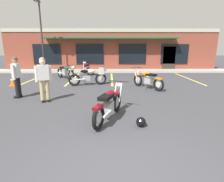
# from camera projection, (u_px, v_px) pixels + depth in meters

# --- Properties ---
(ground_plane) EXTENTS (80.00, 80.00, 0.00)m
(ground_plane) POSITION_uv_depth(u_px,v_px,m) (114.00, 102.00, 6.90)
(ground_plane) COLOR #3D3D42
(sidewalk_kerb) EXTENTS (22.00, 1.80, 0.14)m
(sidewalk_kerb) POSITION_uv_depth(u_px,v_px,m) (111.00, 71.00, 15.45)
(sidewalk_kerb) COLOR #A8A59E
(sidewalk_kerb) RESTS_ON ground_plane
(brick_storefront_building) EXTENTS (18.67, 7.23, 3.60)m
(brick_storefront_building) POSITION_uv_depth(u_px,v_px,m) (111.00, 50.00, 18.82)
(brick_storefront_building) COLOR brown
(brick_storefront_building) RESTS_ON ground_plane
(painted_stall_lines) EXTENTS (10.34, 4.80, 0.01)m
(painted_stall_lines) POSITION_uv_depth(u_px,v_px,m) (112.00, 79.00, 11.97)
(painted_stall_lines) COLOR #DBCC4C
(painted_stall_lines) RESTS_ON ground_plane
(motorcycle_foreground_classic) EXTENTS (1.05, 2.01, 0.98)m
(motorcycle_foreground_classic) POSITION_uv_depth(u_px,v_px,m) (109.00, 104.00, 5.13)
(motorcycle_foreground_classic) COLOR black
(motorcycle_foreground_classic) RESTS_ON ground_plane
(motorcycle_red_sportbike) EXTENTS (2.08, 0.88, 0.98)m
(motorcycle_red_sportbike) POSITION_uv_depth(u_px,v_px,m) (90.00, 76.00, 9.84)
(motorcycle_red_sportbike) COLOR black
(motorcycle_red_sportbike) RESTS_ON ground_plane
(motorcycle_black_cruiser) EXTENTS (1.39, 1.84, 0.98)m
(motorcycle_black_cruiser) POSITION_uv_depth(u_px,v_px,m) (147.00, 79.00, 9.07)
(motorcycle_black_cruiser) COLOR black
(motorcycle_black_cruiser) RESTS_ON ground_plane
(motorcycle_silver_naked) EXTENTS (1.61, 1.69, 0.98)m
(motorcycle_silver_naked) POSITION_uv_depth(u_px,v_px,m) (66.00, 72.00, 11.80)
(motorcycle_silver_naked) COLOR black
(motorcycle_silver_naked) RESTS_ON ground_plane
(motorcycle_blue_standard) EXTENTS (0.97, 2.05, 0.98)m
(motorcycle_blue_standard) POSITION_uv_depth(u_px,v_px,m) (87.00, 68.00, 13.87)
(motorcycle_blue_standard) COLOR black
(motorcycle_blue_standard) RESTS_ON ground_plane
(person_in_black_shirt) EXTENTS (0.57, 0.40, 1.68)m
(person_in_black_shirt) POSITION_uv_depth(u_px,v_px,m) (44.00, 77.00, 6.72)
(person_in_black_shirt) COLOR black
(person_in_black_shirt) RESTS_ON ground_plane
(person_by_back_row) EXTENTS (0.30, 0.61, 1.68)m
(person_by_back_row) POSITION_uv_depth(u_px,v_px,m) (16.00, 75.00, 7.25)
(person_by_back_row) COLOR black
(person_by_back_row) RESTS_ON ground_plane
(helmet_on_pavement) EXTENTS (0.26, 0.26, 0.26)m
(helmet_on_pavement) POSITION_uv_depth(u_px,v_px,m) (141.00, 122.00, 4.71)
(helmet_on_pavement) COLOR black
(helmet_on_pavement) RESTS_ON ground_plane
(traffic_cone) EXTENTS (0.34, 0.34, 0.53)m
(traffic_cone) POSITION_uv_depth(u_px,v_px,m) (13.00, 81.00, 9.74)
(traffic_cone) COLOR orange
(traffic_cone) RESTS_ON ground_plane
(parking_lot_lamp_post) EXTENTS (0.24, 0.76, 5.32)m
(parking_lot_lamp_post) POSITION_uv_depth(u_px,v_px,m) (41.00, 28.00, 13.42)
(parking_lot_lamp_post) COLOR #2D2D33
(parking_lot_lamp_post) RESTS_ON ground_plane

